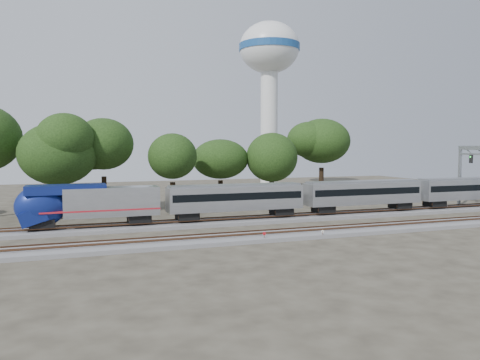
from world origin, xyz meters
The scene contains 15 objects.
ground centered at (0.00, 0.00, 0.00)m, with size 160.00×160.00×0.00m, color #383328.
track_far centered at (0.00, 6.00, 0.21)m, with size 160.00×5.00×0.73m.
track_near centered at (0.00, -4.00, 0.21)m, with size 160.00×5.00×0.73m.
train centered at (41.32, 6.00, 3.10)m, with size 122.88×2.99×4.41m.
switch_stand_red centered at (3.88, -5.83, 0.62)m, with size 0.30×0.14×0.97m.
switch_stand_white centered at (9.99, -6.36, 0.56)m, with size 0.27×0.14×0.88m.
switch_lever centered at (5.51, -5.94, 0.15)m, with size 0.50×0.30×0.30m, color #512D19.
water_tower centered at (26.61, 45.86, 26.44)m, with size 12.89×12.89×35.69m.
signal_gantry centered at (43.23, 6.00, 6.82)m, with size 0.65×7.69×9.36m.
tree_2 centered at (-15.10, 16.46, 8.26)m, with size 8.42×8.42×11.87m.
tree_3 centered at (-9.37, 19.11, 9.56)m, with size 9.73×9.73×13.71m.
tree_4 centered at (-0.23, 17.49, 7.86)m, with size 8.01×8.01×11.29m.
tree_5 centered at (8.55, 23.19, 7.25)m, with size 7.39×7.39×10.42m.
tree_6 centered at (16.37, 20.96, 7.53)m, with size 7.67×7.67×10.81m.
tree_7 centered at (28.33, 26.24, 10.23)m, with size 10.40×10.40×14.67m.
Camera 1 is at (-13.39, -46.99, 9.12)m, focal length 35.00 mm.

